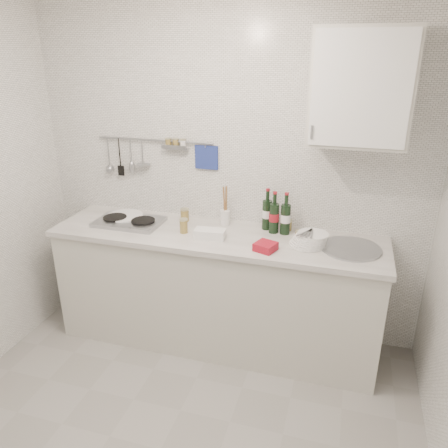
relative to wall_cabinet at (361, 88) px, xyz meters
name	(u,v)px	position (x,y,z in m)	size (l,w,h in m)	color
back_wall	(227,179)	(-0.90, 0.18, -0.70)	(3.00, 0.02, 2.50)	silver
counter	(217,292)	(-0.89, -0.12, -1.52)	(2.44, 0.64, 0.96)	beige
wall_rail	(152,152)	(-1.50, 0.15, -0.52)	(0.98, 0.09, 0.34)	#93969B
wall_cabinet	(361,88)	(0.00, 0.00, 0.00)	(0.60, 0.38, 0.70)	beige
plate_stack_hob	(124,217)	(-1.68, -0.06, -1.01)	(0.30, 0.30, 0.04)	#495EA5
plate_stack_sink	(310,239)	(-0.23, -0.13, -0.99)	(0.26, 0.25, 0.09)	white
wine_bottles	(276,212)	(-0.50, 0.04, -0.87)	(0.22, 0.13, 0.31)	black
butter_dish	(210,234)	(-0.92, -0.21, -1.00)	(0.22, 0.11, 0.07)	white
strawberry_punnet	(265,247)	(-0.50, -0.30, -1.00)	(0.13, 0.13, 0.05)	red
utensil_crock	(225,215)	(-0.89, 0.08, -0.96)	(0.08, 0.08, 0.31)	white
jar_a	(185,215)	(-1.21, 0.05, -0.98)	(0.07, 0.07, 0.10)	olive
jar_b	(288,225)	(-0.41, 0.10, -0.99)	(0.06, 0.06, 0.08)	olive
jar_c	(299,235)	(-0.30, -0.07, -0.99)	(0.06, 0.06, 0.08)	olive
jar_d	(184,226)	(-1.13, -0.17, -0.98)	(0.06, 0.06, 0.11)	olive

